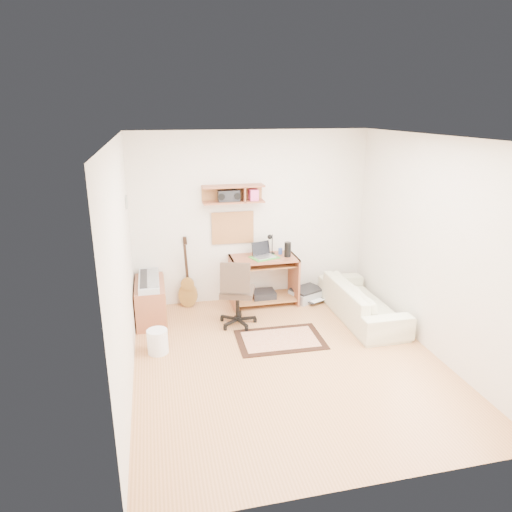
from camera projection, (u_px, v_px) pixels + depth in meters
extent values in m
cube|color=tan|center=(287.00, 361.00, 5.53)|extent=(3.60, 4.00, 0.01)
cube|color=white|center=(293.00, 137.00, 4.73)|extent=(3.60, 4.00, 0.01)
cube|color=silver|center=(252.00, 218.00, 6.99)|extent=(3.60, 0.01, 2.60)
cube|color=silver|center=(122.00, 270.00, 4.75)|extent=(0.01, 4.00, 2.60)
cube|color=silver|center=(434.00, 247.00, 5.51)|extent=(0.01, 4.00, 2.60)
cube|color=#9B5436|center=(233.00, 194.00, 6.69)|extent=(0.90, 0.25, 0.26)
cube|color=tan|center=(233.00, 228.00, 6.95)|extent=(0.64, 0.03, 0.49)
cube|color=#4C8CBF|center=(126.00, 202.00, 6.02)|extent=(0.02, 0.20, 0.15)
cylinder|color=black|center=(288.00, 249.00, 6.92)|extent=(0.10, 0.10, 0.22)
cylinder|color=#3753A5|center=(280.00, 251.00, 7.07)|extent=(0.06, 0.06, 0.09)
cube|color=black|center=(229.00, 196.00, 6.67)|extent=(0.31, 0.14, 0.16)
cube|color=beige|center=(280.00, 339.00, 6.01)|extent=(1.13, 0.77, 0.01)
cube|color=#9B5436|center=(150.00, 301.00, 6.53)|extent=(0.40, 0.90, 0.55)
cube|color=#B2B5BA|center=(149.00, 281.00, 6.44)|extent=(0.28, 0.89, 0.08)
cylinder|color=white|center=(158.00, 341.00, 5.66)|extent=(0.32, 0.32, 0.31)
cube|color=#A5A8AA|center=(307.00, 294.00, 7.27)|extent=(0.58, 0.52, 0.18)
imported|color=beige|center=(362.00, 295.00, 6.57)|extent=(0.51, 1.75, 0.68)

